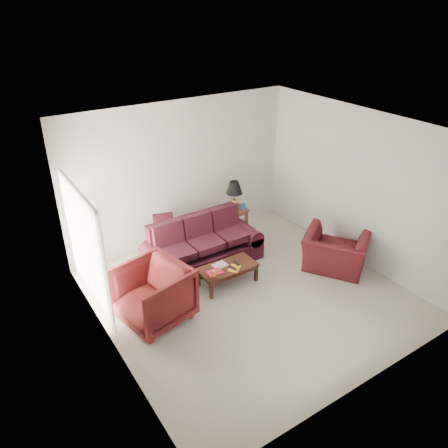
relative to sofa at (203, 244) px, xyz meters
The scene contains 19 objects.
floor 1.40m from the sofa, 81.47° to the right, with size 5.00×5.00×0.00m, color beige.
blinds 2.31m from the sofa, behind, with size 0.10×2.00×2.16m, color silver.
sofa is the anchor object (origin of this frame).
throw_pillow 0.92m from the sofa, 120.98° to the left, with size 0.40×0.11×0.40m, color black.
end_table 1.51m from the sofa, 32.88° to the left, with size 0.53×0.53×0.57m, color #462018, non-canonical shape.
table_lamp 1.61m from the sofa, 33.09° to the left, with size 0.37×0.37×0.61m, color gold, non-canonical shape.
clock 1.31m from the sofa, 31.47° to the left, with size 0.14×0.05×0.14m, color #BBBCC0.
blue_canister 1.58m from the sofa, 24.53° to the left, with size 0.09×0.09×0.15m, color #194EA4.
picture_frame 1.49m from the sofa, 41.40° to the left, with size 0.14×0.02×0.17m, color silver.
floor_lamp 2.04m from the sofa, 153.57° to the left, with size 0.24×0.24×1.48m, color silver, non-canonical shape.
armchair_left 1.80m from the sofa, 147.35° to the right, with size 1.05×1.08×0.98m, color #461011.
armchair_right 2.56m from the sofa, 36.22° to the right, with size 1.16×1.01×0.75m, color #3F0E13.
coffee_table 0.86m from the sofa, 86.88° to the right, with size 1.07×0.54×0.38m, color black, non-canonical shape.
magazine_red 0.90m from the sofa, 107.16° to the right, with size 0.27×0.21×0.02m, color #B21131.
magazine_white 0.71m from the sofa, 94.89° to the right, with size 0.26×0.20×0.02m, color beige.
magazine_orange 0.94m from the sofa, 83.71° to the right, with size 0.25×0.19×0.01m, color orange.
remote_a 0.93m from the sofa, 86.02° to the right, with size 0.05×0.19×0.02m, color black.
remote_b 0.86m from the sofa, 75.22° to the right, with size 0.05×0.17×0.02m, color black.
yellow_glass 0.99m from the sofa, 109.90° to the right, with size 0.07×0.07×0.11m, color gold.
Camera 1 is at (-3.84, -5.05, 4.81)m, focal length 35.00 mm.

